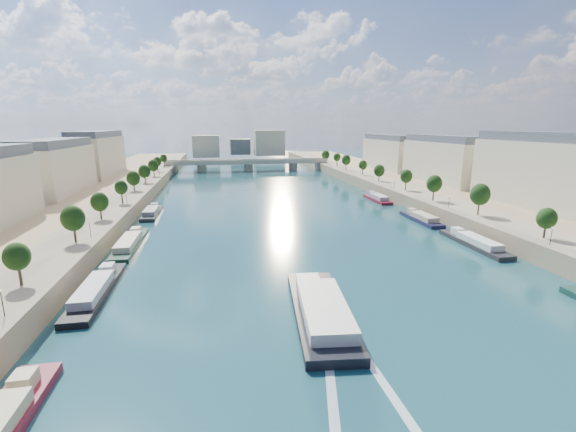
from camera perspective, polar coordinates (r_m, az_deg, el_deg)
name	(u,v)px	position (r m, az deg, el deg)	size (l,w,h in m)	color
ground	(283,219)	(132.49, -0.72, -0.51)	(700.00, 700.00, 0.00)	#0C3236
quay_left	(55,222)	(139.51, -31.30, -0.73)	(44.00, 520.00, 5.00)	#9E8460
quay_right	(472,205)	(160.33, 25.56, 1.53)	(44.00, 520.00, 5.00)	#9E8460
pave_left	(105,212)	(134.29, -25.45, 0.57)	(14.00, 520.00, 0.10)	gray
pave_right	(436,199)	(151.59, 21.05, 2.32)	(14.00, 520.00, 0.10)	gray
trees_left	(112,194)	(134.71, -24.65, 3.05)	(4.80, 268.80, 8.26)	#382B1E
trees_right	(418,181)	(158.25, 18.73, 4.93)	(4.80, 268.80, 8.26)	#382B1E
lamps_left	(111,209)	(123.14, -24.71, 0.89)	(0.36, 200.36, 4.28)	black
lamps_right	(418,190)	(153.12, 18.73, 3.65)	(0.36, 200.36, 4.28)	black
buildings_left	(20,173)	(153.30, -34.94, 5.23)	(16.00, 226.00, 23.20)	beige
buildings_right	(485,164)	(175.71, 27.21, 6.91)	(16.00, 226.00, 23.20)	beige
skyline	(245,145)	(347.60, -6.44, 10.48)	(79.00, 42.00, 22.00)	beige
bridge	(248,164)	(273.83, -5.91, 7.72)	(112.00, 12.00, 8.15)	#C1B79E
tour_barge	(321,310)	(67.40, 4.90, -13.69)	(11.94, 31.37, 4.15)	black
wake	(354,377)	(54.59, 9.80, -22.48)	(10.74, 26.02, 0.04)	silver
moored_barges_left	(94,293)	(82.61, -26.76, -10.16)	(5.00, 160.55, 3.60)	#1B243D
moored_barges_right	(492,251)	(109.94, 27.93, -4.60)	(5.00, 158.87, 3.60)	black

